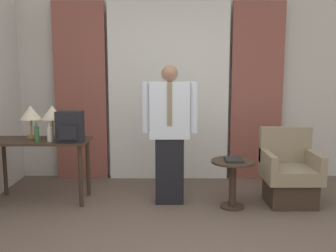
{
  "coord_description": "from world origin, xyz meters",
  "views": [
    {
      "loc": [
        -0.01,
        -2.74,
        1.6
      ],
      "look_at": [
        0.0,
        1.51,
        0.97
      ],
      "focal_mm": 40.0,
      "sensor_mm": 36.0,
      "label": 1
    }
  ],
  "objects_px": {
    "person": "(169,130)",
    "side_table": "(232,176)",
    "backpack": "(69,127)",
    "bottle_near_edge": "(49,134)",
    "bottle_by_lamp": "(36,134)",
    "armchair": "(288,176)",
    "desk": "(39,150)",
    "table_lamp_right": "(51,114)",
    "book": "(233,160)",
    "table_lamp_left": "(29,114)"
  },
  "relations": [
    {
      "from": "table_lamp_left",
      "to": "side_table",
      "type": "height_order",
      "value": "table_lamp_left"
    },
    {
      "from": "person",
      "to": "side_table",
      "type": "xyz_separation_m",
      "value": [
        0.74,
        -0.16,
        -0.52
      ]
    },
    {
      "from": "table_lamp_right",
      "to": "bottle_by_lamp",
      "type": "height_order",
      "value": "table_lamp_right"
    },
    {
      "from": "desk",
      "to": "table_lamp_right",
      "type": "distance_m",
      "value": 0.46
    },
    {
      "from": "armchair",
      "to": "bottle_near_edge",
      "type": "bearing_deg",
      "value": -178.89
    },
    {
      "from": "table_lamp_left",
      "to": "armchair",
      "type": "height_order",
      "value": "table_lamp_left"
    },
    {
      "from": "table_lamp_left",
      "to": "person",
      "type": "distance_m",
      "value": 1.74
    },
    {
      "from": "side_table",
      "to": "person",
      "type": "bearing_deg",
      "value": 167.62
    },
    {
      "from": "person",
      "to": "armchair",
      "type": "height_order",
      "value": "person"
    },
    {
      "from": "table_lamp_right",
      "to": "desk",
      "type": "bearing_deg",
      "value": -139.09
    },
    {
      "from": "table_lamp_left",
      "to": "table_lamp_right",
      "type": "bearing_deg",
      "value": 0.0
    },
    {
      "from": "armchair",
      "to": "book",
      "type": "bearing_deg",
      "value": -166.34
    },
    {
      "from": "desk",
      "to": "backpack",
      "type": "distance_m",
      "value": 0.53
    },
    {
      "from": "table_lamp_left",
      "to": "bottle_near_edge",
      "type": "height_order",
      "value": "table_lamp_left"
    },
    {
      "from": "table_lamp_right",
      "to": "bottle_near_edge",
      "type": "height_order",
      "value": "table_lamp_right"
    },
    {
      "from": "desk",
      "to": "person",
      "type": "distance_m",
      "value": 1.61
    },
    {
      "from": "table_lamp_right",
      "to": "book",
      "type": "xyz_separation_m",
      "value": [
        2.19,
        -0.37,
        -0.5
      ]
    },
    {
      "from": "table_lamp_left",
      "to": "person",
      "type": "xyz_separation_m",
      "value": [
        1.72,
        -0.18,
        -0.18
      ]
    },
    {
      "from": "table_lamp_left",
      "to": "person",
      "type": "relative_size",
      "value": 0.24
    },
    {
      "from": "person",
      "to": "book",
      "type": "bearing_deg",
      "value": -13.9
    },
    {
      "from": "backpack",
      "to": "bottle_near_edge",
      "type": "bearing_deg",
      "value": 177.59
    },
    {
      "from": "side_table",
      "to": "backpack",
      "type": "bearing_deg",
      "value": 177.41
    },
    {
      "from": "book",
      "to": "table_lamp_left",
      "type": "bearing_deg",
      "value": 171.49
    },
    {
      "from": "desk",
      "to": "armchair",
      "type": "bearing_deg",
      "value": -1.49
    },
    {
      "from": "desk",
      "to": "book",
      "type": "xyz_separation_m",
      "value": [
        2.33,
        -0.25,
        -0.07
      ]
    },
    {
      "from": "desk",
      "to": "book",
      "type": "relative_size",
      "value": 4.89
    },
    {
      "from": "backpack",
      "to": "person",
      "type": "relative_size",
      "value": 0.22
    },
    {
      "from": "table_lamp_right",
      "to": "backpack",
      "type": "bearing_deg",
      "value": -42.78
    },
    {
      "from": "table_lamp_left",
      "to": "bottle_by_lamp",
      "type": "relative_size",
      "value": 1.76
    },
    {
      "from": "desk",
      "to": "bottle_by_lamp",
      "type": "height_order",
      "value": "bottle_by_lamp"
    },
    {
      "from": "bottle_by_lamp",
      "to": "table_lamp_right",
      "type": "bearing_deg",
      "value": 64.36
    },
    {
      "from": "table_lamp_right",
      "to": "bottle_near_edge",
      "type": "relative_size",
      "value": 1.9
    },
    {
      "from": "bottle_by_lamp",
      "to": "armchair",
      "type": "relative_size",
      "value": 0.26
    },
    {
      "from": "desk",
      "to": "bottle_by_lamp",
      "type": "xyz_separation_m",
      "value": [
        0.02,
        -0.13,
        0.22
      ]
    },
    {
      "from": "desk",
      "to": "armchair",
      "type": "xyz_separation_m",
      "value": [
        3.04,
        -0.08,
        -0.31
      ]
    },
    {
      "from": "desk",
      "to": "bottle_near_edge",
      "type": "relative_size",
      "value": 5.55
    },
    {
      "from": "desk",
      "to": "armchair",
      "type": "height_order",
      "value": "armchair"
    },
    {
      "from": "armchair",
      "to": "desk",
      "type": "bearing_deg",
      "value": 178.51
    },
    {
      "from": "bottle_near_edge",
      "to": "side_table",
      "type": "height_order",
      "value": "bottle_near_edge"
    },
    {
      "from": "bottle_near_edge",
      "to": "backpack",
      "type": "height_order",
      "value": "backpack"
    },
    {
      "from": "bottle_by_lamp",
      "to": "backpack",
      "type": "xyz_separation_m",
      "value": [
        0.4,
        -0.02,
        0.08
      ]
    },
    {
      "from": "bottle_by_lamp",
      "to": "bottle_near_edge",
      "type": "bearing_deg",
      "value": -3.02
    },
    {
      "from": "desk",
      "to": "person",
      "type": "xyz_separation_m",
      "value": [
        1.58,
        -0.07,
        0.25
      ]
    },
    {
      "from": "person",
      "to": "bottle_near_edge",
      "type": "bearing_deg",
      "value": -177.32
    },
    {
      "from": "person",
      "to": "side_table",
      "type": "distance_m",
      "value": 0.92
    },
    {
      "from": "desk",
      "to": "table_lamp_right",
      "type": "bearing_deg",
      "value": 40.91
    },
    {
      "from": "desk",
      "to": "table_lamp_left",
      "type": "height_order",
      "value": "table_lamp_left"
    },
    {
      "from": "desk",
      "to": "person",
      "type": "bearing_deg",
      "value": -2.48
    },
    {
      "from": "desk",
      "to": "bottle_by_lamp",
      "type": "bearing_deg",
      "value": -82.11
    },
    {
      "from": "table_lamp_right",
      "to": "bottle_near_edge",
      "type": "xyz_separation_m",
      "value": [
        0.04,
        -0.25,
        -0.22
      ]
    }
  ]
}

